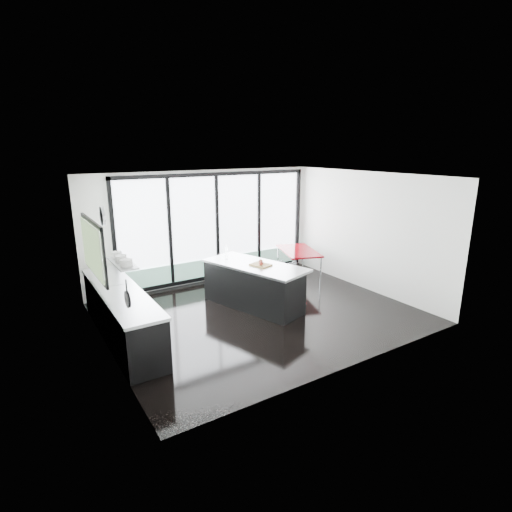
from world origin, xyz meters
TOP-DOWN VIEW (x-y plane):
  - floor at (0.00, 0.00)m, footprint 6.00×5.00m
  - ceiling at (0.00, 0.00)m, footprint 6.00×5.00m
  - wall_back at (0.27, 2.47)m, footprint 6.00×0.09m
  - wall_front at (0.00, -2.50)m, footprint 6.00×0.00m
  - wall_left at (-2.97, 0.27)m, footprint 0.26×5.00m
  - wall_right at (3.00, 0.00)m, footprint 0.00×5.00m
  - counter_cabinets at (-2.67, 0.40)m, footprint 0.69×3.24m
  - island at (0.09, 0.41)m, footprint 1.60×2.47m
  - bar_stool_near at (0.96, -0.01)m, footprint 0.57×0.57m
  - bar_stool_far at (0.77, 0.38)m, footprint 0.49×0.49m
  - red_table at (2.08, 1.37)m, footprint 1.25×1.62m

SIDE VIEW (x-z plane):
  - floor at x=0.00m, z-range 0.00..0.00m
  - bar_stool_far at x=0.77m, z-range 0.00..0.68m
  - bar_stool_near at x=0.96m, z-range 0.00..0.72m
  - red_table at x=2.08m, z-range 0.00..0.77m
  - counter_cabinets at x=-2.67m, z-range -0.22..1.14m
  - island at x=0.09m, z-range -0.13..1.08m
  - wall_back at x=0.27m, z-range -0.13..2.67m
  - wall_front at x=0.00m, z-range 0.00..2.80m
  - wall_right at x=3.00m, z-range 0.00..2.80m
  - wall_left at x=-2.97m, z-range 0.16..2.96m
  - ceiling at x=0.00m, z-range 2.80..2.80m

